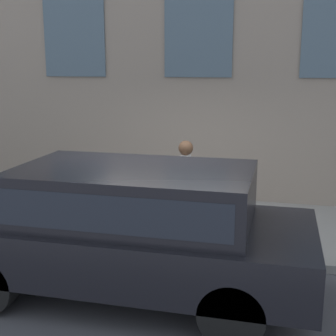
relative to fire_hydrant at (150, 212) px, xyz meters
The scene contains 5 objects.
ground_plane 0.88m from the fire_hydrant, 151.93° to the right, with size 80.00×80.00×0.00m, color #47474C.
sidewalk 0.98m from the fire_hydrant, 23.15° to the right, with size 2.92×60.00×0.13m.
fire_hydrant is the anchor object (origin of this frame).
person 0.82m from the fire_hydrant, 55.62° to the right, with size 0.36×0.24×1.50m.
parked_truck_charcoal_near 1.88m from the fire_hydrant, behind, with size 1.91×4.54×1.63m.
Camera 1 is at (-6.34, -1.67, 2.82)m, focal length 50.00 mm.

